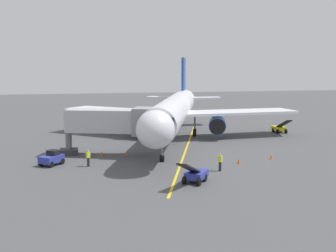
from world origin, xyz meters
TOP-DOWN VIEW (x-y plane):
  - ground_plane at (0.00, 0.00)m, footprint 220.00×220.00m
  - apron_lead_in_line at (1.55, 6.19)m, footprint 13.81×37.70m
  - airplane at (1.45, -0.08)m, footprint 32.74×39.00m
  - jet_bridge at (10.33, 8.71)m, footprint 11.33×6.26m
  - ground_crew_marshaller at (1.62, 18.03)m, footprint 0.45×0.46m
  - ground_crew_wing_walker at (13.74, 13.30)m, footprint 0.47×0.44m
  - belt_loader_near_nose at (5.08, 21.25)m, footprint 3.73×4.37m
  - belt_loader_portside at (-15.45, -2.05)m, footprint 1.64×4.62m
  - tug_starboard_side at (17.30, 11.86)m, footprint 2.62×2.73m
  - safety_cone_nose_left at (9.36, 9.00)m, footprint 0.32×0.32m
  - safety_cone_nose_right at (-1.37, 15.56)m, footprint 0.32×0.32m
  - safety_cone_wing_port at (-5.56, 14.44)m, footprint 0.32×0.32m
  - safety_cone_wing_starboard at (12.10, 8.62)m, footprint 0.32×0.32m

SIDE VIEW (x-z plane):
  - ground_plane at x=0.00m, z-range 0.00..0.00m
  - apron_lead_in_line at x=1.55m, z-range 0.00..0.01m
  - safety_cone_nose_left at x=9.36m, z-range 0.00..0.55m
  - safety_cone_nose_right at x=-1.37m, z-range 0.00..0.55m
  - safety_cone_wing_port at x=-5.56m, z-range 0.00..0.55m
  - safety_cone_wing_starboard at x=12.10m, z-range 0.00..0.55m
  - tug_starboard_side at x=17.30m, z-range -0.05..1.45m
  - belt_loader_near_nose at x=5.08m, z-range -0.45..1.88m
  - belt_loader_portside at x=-15.45m, z-range -0.45..1.88m
  - ground_crew_marshaller at x=1.62m, z-range 0.03..1.74m
  - ground_crew_wing_walker at x=13.74m, z-range 0.03..1.74m
  - jet_bridge at x=10.33m, z-range 1.06..6.46m
  - airplane at x=1.45m, z-range -1.75..9.75m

